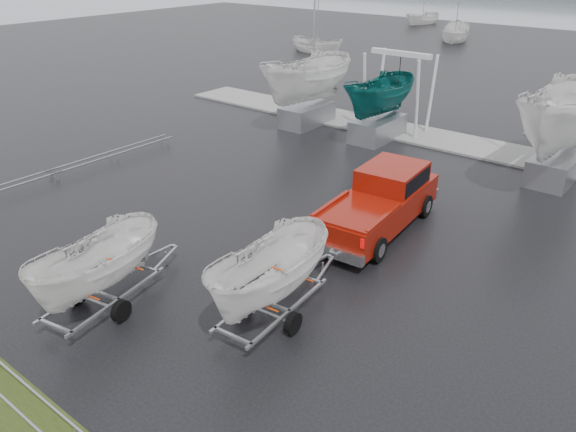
{
  "coord_description": "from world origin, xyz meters",
  "views": [
    {
      "loc": [
        12.4,
        -12.97,
        8.91
      ],
      "look_at": [
        2.47,
        -0.56,
        1.2
      ],
      "focal_mm": 35.0,
      "sensor_mm": 36.0,
      "label": 1
    }
  ],
  "objects_px": {
    "pickup_truck": "(382,199)",
    "boat_hoist": "(399,80)",
    "trailer_parked": "(91,221)",
    "trailer_hitched": "(271,226)"
  },
  "relations": [
    {
      "from": "trailer_hitched",
      "to": "trailer_parked",
      "type": "xyz_separation_m",
      "value": [
        -3.84,
        -2.47,
        -0.12
      ]
    },
    {
      "from": "trailer_parked",
      "to": "boat_hoist",
      "type": "distance_m",
      "value": 19.3
    },
    {
      "from": "trailer_parked",
      "to": "pickup_truck",
      "type": "bearing_deg",
      "value": 59.14
    },
    {
      "from": "pickup_truck",
      "to": "trailer_parked",
      "type": "xyz_separation_m",
      "value": [
        -3.31,
        -8.98,
        1.59
      ]
    },
    {
      "from": "pickup_truck",
      "to": "boat_hoist",
      "type": "xyz_separation_m",
      "value": [
        -5.08,
        10.24,
        1.62
      ]
    },
    {
      "from": "trailer_hitched",
      "to": "boat_hoist",
      "type": "distance_m",
      "value": 17.67
    },
    {
      "from": "pickup_truck",
      "to": "boat_hoist",
      "type": "relative_size",
      "value": 1.5
    },
    {
      "from": "trailer_parked",
      "to": "boat_hoist",
      "type": "height_order",
      "value": "trailer_parked"
    },
    {
      "from": "trailer_hitched",
      "to": "boat_hoist",
      "type": "height_order",
      "value": "trailer_hitched"
    },
    {
      "from": "boat_hoist",
      "to": "trailer_hitched",
      "type": "bearing_deg",
      "value": -71.46
    }
  ]
}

